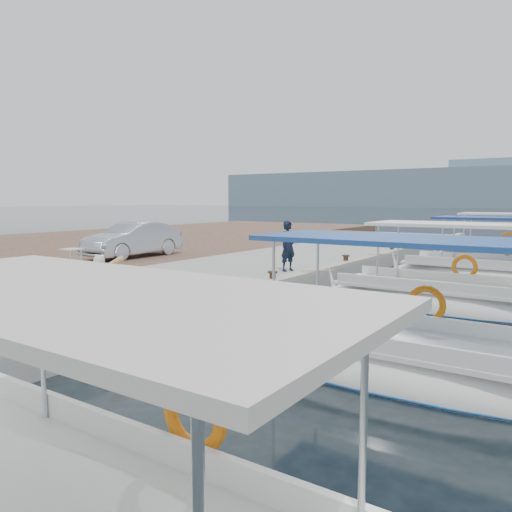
{
  "coord_description": "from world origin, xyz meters",
  "views": [
    {
      "loc": [
        7.03,
        -10.24,
        2.81
      ],
      "look_at": [
        -1.0,
        1.63,
        1.2
      ],
      "focal_mm": 35.0,
      "sensor_mm": 36.0,
      "label": 1
    }
  ],
  "objects_px": {
    "pelican": "(86,286)",
    "fishing_caique_e": "(496,259)",
    "fishing_caique_b": "(389,366)",
    "fisherman": "(288,246)",
    "parked_car": "(133,239)",
    "fishing_caique_d": "(503,277)",
    "fishing_caique_c": "(443,304)"
  },
  "relations": [
    {
      "from": "fishing_caique_c",
      "to": "pelican",
      "type": "bearing_deg",
      "value": -125.6
    },
    {
      "from": "fishing_caique_d",
      "to": "parked_car",
      "type": "height_order",
      "value": "fishing_caique_d"
    },
    {
      "from": "pelican",
      "to": "parked_car",
      "type": "xyz_separation_m",
      "value": [
        -7.26,
        7.81,
        0.09
      ]
    },
    {
      "from": "fishing_caique_e",
      "to": "pelican",
      "type": "bearing_deg",
      "value": -104.13
    },
    {
      "from": "fishing_caique_b",
      "to": "fishing_caique_c",
      "type": "xyz_separation_m",
      "value": [
        -0.51,
        5.59,
        0.0
      ]
    },
    {
      "from": "fishing_caique_b",
      "to": "parked_car",
      "type": "relative_size",
      "value": 1.77
    },
    {
      "from": "fishing_caique_e",
      "to": "fishing_caique_c",
      "type": "bearing_deg",
      "value": -87.88
    },
    {
      "from": "fishing_caique_d",
      "to": "parked_car",
      "type": "relative_size",
      "value": 1.78
    },
    {
      "from": "fishing_caique_d",
      "to": "pelican",
      "type": "distance_m",
      "value": 13.96
    },
    {
      "from": "fishing_caique_d",
      "to": "pelican",
      "type": "height_order",
      "value": "fishing_caique_d"
    },
    {
      "from": "fishing_caique_b",
      "to": "fisherman",
      "type": "distance_m",
      "value": 8.43
    },
    {
      "from": "fishing_caique_d",
      "to": "parked_car",
      "type": "xyz_separation_m",
      "value": [
        -13.03,
        -4.87,
        1.03
      ]
    },
    {
      "from": "fisherman",
      "to": "parked_car",
      "type": "height_order",
      "value": "fisherman"
    },
    {
      "from": "fisherman",
      "to": "parked_car",
      "type": "xyz_separation_m",
      "value": [
        -7.33,
        0.01,
        -0.11
      ]
    },
    {
      "from": "fishing_caique_c",
      "to": "fishing_caique_e",
      "type": "distance_m",
      "value": 11.5
    },
    {
      "from": "fishing_caique_d",
      "to": "parked_car",
      "type": "distance_m",
      "value": 13.95
    },
    {
      "from": "fishing_caique_d",
      "to": "fishing_caique_c",
      "type": "bearing_deg",
      "value": -96.72
    },
    {
      "from": "fisherman",
      "to": "parked_car",
      "type": "relative_size",
      "value": 0.38
    },
    {
      "from": "pelican",
      "to": "fisherman",
      "type": "height_order",
      "value": "fisherman"
    },
    {
      "from": "fishing_caique_b",
      "to": "fishing_caique_e",
      "type": "height_order",
      "value": "same"
    },
    {
      "from": "fishing_caique_d",
      "to": "fisherman",
      "type": "relative_size",
      "value": 4.7
    },
    {
      "from": "fishing_caique_c",
      "to": "fisherman",
      "type": "xyz_separation_m",
      "value": [
        -5.05,
        0.64,
        1.2
      ]
    },
    {
      "from": "fishing_caique_e",
      "to": "fisherman",
      "type": "relative_size",
      "value": 3.51
    },
    {
      "from": "pelican",
      "to": "fishing_caique_e",
      "type": "bearing_deg",
      "value": 75.87
    },
    {
      "from": "fishing_caique_c",
      "to": "fisherman",
      "type": "height_order",
      "value": "fishing_caique_c"
    },
    {
      "from": "fishing_caique_b",
      "to": "fishing_caique_c",
      "type": "distance_m",
      "value": 5.61
    },
    {
      "from": "fishing_caique_c",
      "to": "pelican",
      "type": "height_order",
      "value": "fishing_caique_c"
    },
    {
      "from": "fishing_caique_b",
      "to": "fishing_caique_e",
      "type": "bearing_deg",
      "value": 93.13
    },
    {
      "from": "fishing_caique_d",
      "to": "fisherman",
      "type": "height_order",
      "value": "fishing_caique_d"
    },
    {
      "from": "fisherman",
      "to": "pelican",
      "type": "bearing_deg",
      "value": -164.43
    },
    {
      "from": "fishing_caique_e",
      "to": "pelican",
      "type": "distance_m",
      "value": 19.25
    },
    {
      "from": "fishing_caique_b",
      "to": "fishing_caique_d",
      "type": "bearing_deg",
      "value": 89.25
    }
  ]
}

